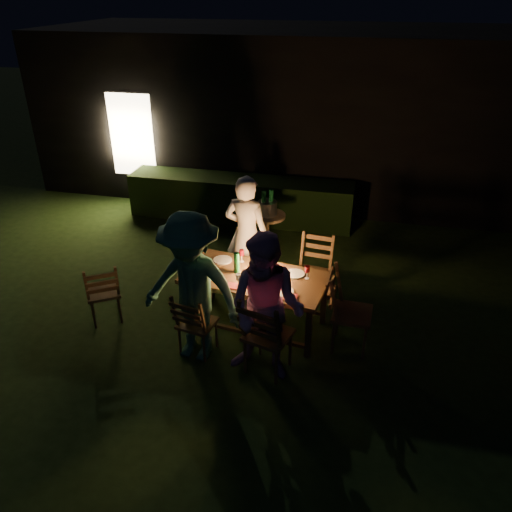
% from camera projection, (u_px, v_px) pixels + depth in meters
% --- Properties ---
extents(garden_envelope, '(40.00, 40.00, 3.20)m').
position_uv_depth(garden_envelope, '(289.00, 109.00, 10.80)').
color(garden_envelope, black).
rests_on(garden_envelope, ground).
extents(dining_table, '(1.90, 1.14, 0.75)m').
position_uv_depth(dining_table, '(255.00, 281.00, 6.28)').
color(dining_table, '#4F331A').
rests_on(dining_table, ground).
extents(chair_near_left, '(0.48, 0.50, 0.91)m').
position_uv_depth(chair_near_left, '(197.00, 333.00, 5.99)').
color(chair_near_left, '#4F331A').
rests_on(chair_near_left, ground).
extents(chair_near_right, '(0.60, 0.63, 1.08)m').
position_uv_depth(chair_near_right, '(267.00, 347.00, 5.68)').
color(chair_near_right, '#4F331A').
rests_on(chair_near_right, ground).
extents(chair_far_left, '(0.44, 0.47, 0.92)m').
position_uv_depth(chair_far_left, '(246.00, 272.00, 7.25)').
color(chair_far_left, '#4F331A').
rests_on(chair_far_left, ground).
extents(chair_far_right, '(0.50, 0.53, 1.02)m').
position_uv_depth(chair_far_right, '(312.00, 284.00, 6.92)').
color(chair_far_right, '#4F331A').
rests_on(chair_far_right, ground).
extents(chair_end, '(0.54, 0.50, 1.08)m').
position_uv_depth(chair_end, '(349.00, 325.00, 6.06)').
color(chair_end, '#4F331A').
rests_on(chair_end, ground).
extents(chair_spare, '(0.58, 0.59, 0.92)m').
position_uv_depth(chair_spare, '(105.00, 302.00, 6.57)').
color(chair_spare, '#4F331A').
rests_on(chair_spare, ground).
extents(person_house_side, '(0.69, 0.50, 1.74)m').
position_uv_depth(person_house_side, '(247.00, 235.00, 7.00)').
color(person_house_side, beige).
rests_on(person_house_side, ground).
extents(person_opp_right, '(0.95, 0.79, 1.77)m').
position_uv_depth(person_opp_right, '(266.00, 309.00, 5.37)').
color(person_opp_right, '#B47CA9').
rests_on(person_opp_right, ground).
extents(person_opp_left, '(1.30, 0.86, 1.87)m').
position_uv_depth(person_opp_left, '(192.00, 289.00, 5.63)').
color(person_opp_left, '#346850').
rests_on(person_opp_left, ground).
extents(lantern, '(0.16, 0.16, 0.35)m').
position_uv_depth(lantern, '(260.00, 264.00, 6.20)').
color(lantern, white).
rests_on(lantern, dining_table).
extents(plate_far_left, '(0.25, 0.25, 0.01)m').
position_uv_depth(plate_far_left, '(223.00, 260.00, 6.60)').
color(plate_far_left, white).
rests_on(plate_far_left, dining_table).
extents(plate_near_left, '(0.25, 0.25, 0.01)m').
position_uv_depth(plate_near_left, '(208.00, 276.00, 6.24)').
color(plate_near_left, white).
rests_on(plate_near_left, dining_table).
extents(plate_far_right, '(0.25, 0.25, 0.01)m').
position_uv_depth(plate_far_right, '(295.00, 274.00, 6.28)').
color(plate_far_right, white).
rests_on(plate_far_right, dining_table).
extents(plate_near_right, '(0.25, 0.25, 0.01)m').
position_uv_depth(plate_near_right, '(284.00, 291.00, 5.92)').
color(plate_near_right, white).
rests_on(plate_near_right, dining_table).
extents(wineglass_a, '(0.06, 0.06, 0.18)m').
position_uv_depth(wineglass_a, '(242.00, 256.00, 6.53)').
color(wineglass_a, '#59070F').
rests_on(wineglass_a, dining_table).
extents(wineglass_b, '(0.06, 0.06, 0.18)m').
position_uv_depth(wineglass_b, '(199.00, 264.00, 6.34)').
color(wineglass_b, '#59070F').
rests_on(wineglass_b, dining_table).
extents(wineglass_c, '(0.06, 0.06, 0.18)m').
position_uv_depth(wineglass_c, '(270.00, 286.00, 5.88)').
color(wineglass_c, '#59070F').
rests_on(wineglass_c, dining_table).
extents(wineglass_d, '(0.06, 0.06, 0.18)m').
position_uv_depth(wineglass_d, '(307.00, 272.00, 6.16)').
color(wineglass_d, '#59070F').
rests_on(wineglass_d, dining_table).
extents(wineglass_e, '(0.06, 0.06, 0.18)m').
position_uv_depth(wineglass_e, '(238.00, 280.00, 5.99)').
color(wineglass_e, silver).
rests_on(wineglass_e, dining_table).
extents(bottle_table, '(0.07, 0.07, 0.28)m').
position_uv_depth(bottle_table, '(237.00, 263.00, 6.26)').
color(bottle_table, '#0F471E').
rests_on(bottle_table, dining_table).
extents(napkin_left, '(0.18, 0.14, 0.01)m').
position_uv_depth(napkin_left, '(234.00, 286.00, 6.03)').
color(napkin_left, red).
rests_on(napkin_left, dining_table).
extents(napkin_right, '(0.18, 0.14, 0.01)m').
position_uv_depth(napkin_right, '(290.00, 297.00, 5.83)').
color(napkin_right, red).
rests_on(napkin_right, dining_table).
extents(phone, '(0.14, 0.07, 0.01)m').
position_uv_depth(phone, '(200.00, 278.00, 6.20)').
color(phone, black).
rests_on(phone, dining_table).
extents(side_table, '(0.58, 0.58, 0.78)m').
position_uv_depth(side_table, '(267.00, 220.00, 7.88)').
color(side_table, brown).
rests_on(side_table, ground).
extents(ice_bucket, '(0.30, 0.30, 0.22)m').
position_uv_depth(ice_bucket, '(267.00, 208.00, 7.78)').
color(ice_bucket, '#A5A8AD').
rests_on(ice_bucket, side_table).
extents(bottle_bucket_a, '(0.07, 0.07, 0.32)m').
position_uv_depth(bottle_bucket_a, '(264.00, 206.00, 7.74)').
color(bottle_bucket_a, '#0F471E').
rests_on(bottle_bucket_a, side_table).
extents(bottle_bucket_b, '(0.07, 0.07, 0.32)m').
position_uv_depth(bottle_bucket_b, '(271.00, 204.00, 7.78)').
color(bottle_bucket_b, '#0F471E').
rests_on(bottle_bucket_b, side_table).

